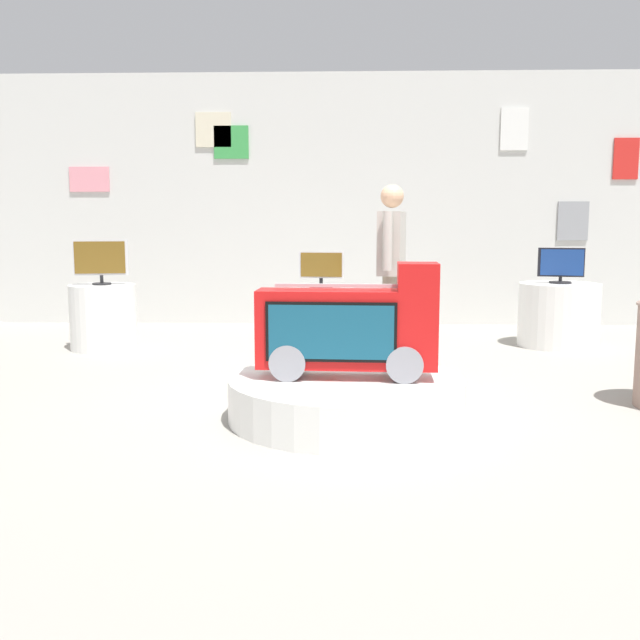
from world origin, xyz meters
TOP-DOWN VIEW (x-y plane):
  - ground_plane at (0.00, 0.00)m, footprint 30.00×30.00m
  - back_wall_display at (0.00, 4.31)m, footprint 12.31×0.13m
  - main_display_pedestal at (-0.02, -0.47)m, footprint 1.65×1.65m
  - novelty_firetruck_tv at (0.01, -0.48)m, footprint 1.25×0.41m
  - display_pedestal_left_rear at (-2.64, 2.25)m, footprint 0.70×0.70m
  - tv_on_left_rear at (-2.65, 2.24)m, footprint 0.57×0.20m
  - display_pedestal_center_rear at (2.34, 2.60)m, footprint 0.88×0.88m
  - tv_on_center_rear at (2.34, 2.59)m, footprint 0.49×0.24m
  - display_pedestal_right_rear at (-0.27, 1.97)m, footprint 0.67×0.67m
  - tv_on_right_rear at (-0.27, 1.97)m, footprint 0.46×0.24m
  - shopper_browsing_near_truck at (0.37, 0.88)m, footprint 0.27×0.55m

SIDE VIEW (x-z plane):
  - ground_plane at x=0.00m, z-range 0.00..0.00m
  - main_display_pedestal at x=-0.02m, z-range 0.00..0.30m
  - display_pedestal_left_rear at x=-2.64m, z-range 0.00..0.70m
  - display_pedestal_center_rear at x=2.34m, z-range 0.00..0.70m
  - display_pedestal_right_rear at x=-0.27m, z-range 0.00..0.70m
  - novelty_firetruck_tv at x=0.01m, z-range 0.23..1.03m
  - tv_on_right_rear at x=-0.27m, z-range 0.71..1.09m
  - tv_on_center_rear at x=2.34m, z-range 0.71..1.09m
  - tv_on_left_rear at x=-2.65m, z-range 0.73..1.21m
  - shopper_browsing_near_truck at x=0.37m, z-range 0.15..1.84m
  - back_wall_display at x=0.00m, z-range 0.00..3.30m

